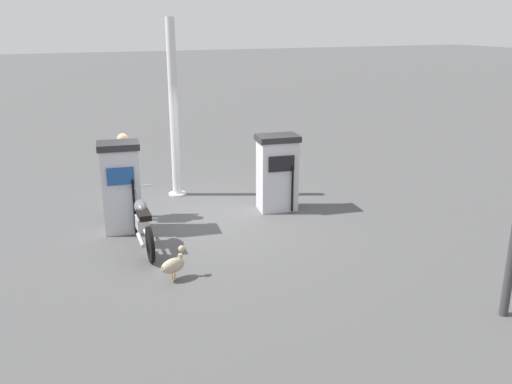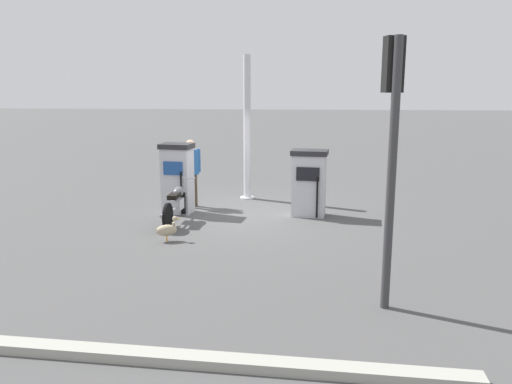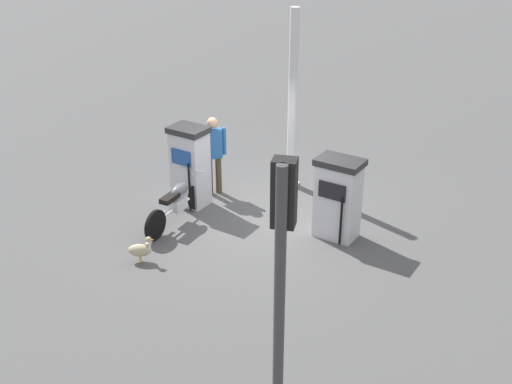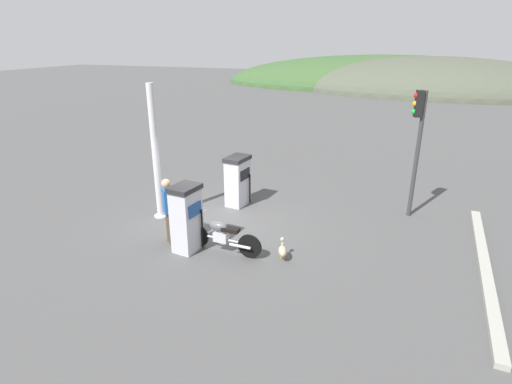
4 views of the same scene
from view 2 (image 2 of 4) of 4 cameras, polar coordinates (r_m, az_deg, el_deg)
ground_plane at (r=12.38m, az=-1.53°, el=-2.53°), size 120.00×120.00×0.00m
fuel_pump_near at (r=12.53m, az=-8.81°, el=1.57°), size 0.69×0.82×1.71m
fuel_pump_far at (r=12.17m, az=5.98°, el=1.05°), size 0.71×0.92×1.59m
motorcycle_near_pump at (r=11.77m, az=-8.82°, el=-1.11°), size 2.06×0.56×0.94m
attendant_person at (r=13.09m, az=-7.32°, el=2.65°), size 0.46×0.48×1.74m
wandering_duck at (r=10.34m, az=-9.97°, el=-4.17°), size 0.34×0.50×0.51m
roadside_traffic_light at (r=7.00m, az=15.02°, el=7.06°), size 0.40×0.28×3.69m
canopy_support_pole at (r=13.89m, az=-1.00°, el=6.86°), size 0.40×0.40×3.90m
road_edge_kerb at (r=6.06m, az=-9.63°, el=-17.90°), size 0.56×6.75×0.12m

